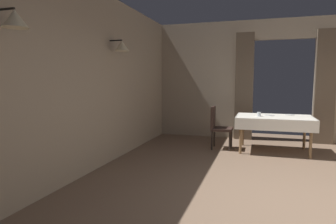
{
  "coord_description": "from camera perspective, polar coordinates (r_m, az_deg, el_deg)",
  "views": [
    {
      "loc": [
        -0.54,
        -3.62,
        1.48
      ],
      "look_at": [
        -1.73,
        0.2,
        1.06
      ],
      "focal_mm": 31.41,
      "sensor_mm": 36.0,
      "label": 1
    }
  ],
  "objects": [
    {
      "name": "ground",
      "position": [
        3.95,
        24.92,
        -16.62
      ],
      "size": [
        10.08,
        10.08,
        0.0
      ],
      "primitive_type": "plane",
      "color": "#7A604C"
    },
    {
      "name": "wall_left",
      "position": [
        4.49,
        -19.05,
        5.97
      ],
      "size": [
        0.49,
        8.4,
        3.0
      ],
      "color": "gray",
      "rests_on": "ground"
    },
    {
      "name": "wall_back",
      "position": [
        7.82,
        21.41,
        5.9
      ],
      "size": [
        6.4,
        0.27,
        3.0
      ],
      "color": "gray",
      "rests_on": "ground"
    },
    {
      "name": "dining_table_mid",
      "position": [
        6.55,
        19.9,
        -1.46
      ],
      "size": [
        1.54,
        1.07,
        0.75
      ],
      "color": "olive",
      "rests_on": "ground"
    },
    {
      "name": "chair_mid_left",
      "position": [
        6.56,
        9.73,
        -2.56
      ],
      "size": [
        0.44,
        0.44,
        0.93
      ],
      "color": "black",
      "rests_on": "ground"
    },
    {
      "name": "glass_mid_a",
      "position": [
        6.41,
        17.24,
        -0.4
      ],
      "size": [
        0.08,
        0.08,
        0.09
      ],
      "primitive_type": "cylinder",
      "color": "silver",
      "rests_on": "dining_table_mid"
    },
    {
      "name": "plate_mid_b",
      "position": [
        6.62,
        19.01,
        -0.61
      ],
      "size": [
        0.21,
        0.21,
        0.01
      ],
      "primitive_type": "cylinder",
      "color": "white",
      "rests_on": "dining_table_mid"
    },
    {
      "name": "plate_mid_c",
      "position": [
        6.9,
        22.53,
        -0.49
      ],
      "size": [
        0.2,
        0.2,
        0.01
      ],
      "primitive_type": "cylinder",
      "color": "white",
      "rests_on": "dining_table_mid"
    }
  ]
}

